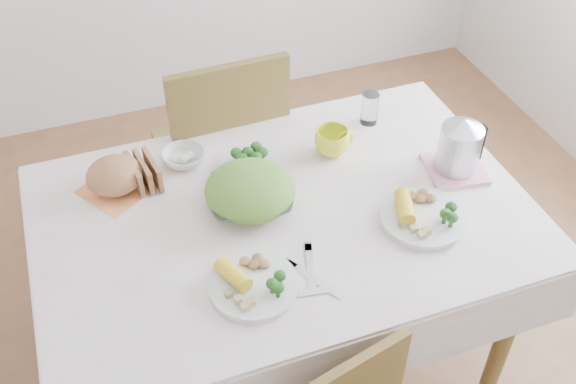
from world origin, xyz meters
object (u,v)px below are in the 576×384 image
object	(u,v)px
dinner_plate_right	(423,218)
electric_kettle	(461,141)
dinner_plate_left	(254,285)
yellow_mug	(332,142)
salad_bowl	(251,198)
chair_far	(220,157)
dining_table	(285,293)

from	to	relation	value
dinner_plate_right	electric_kettle	xyz separation A→B (m)	(0.21, 0.17, 0.11)
dinner_plate_left	yellow_mug	bearing A→B (deg)	47.74
salad_bowl	electric_kettle	distance (m)	0.69
yellow_mug	salad_bowl	bearing A→B (deg)	-155.06
yellow_mug	chair_far	bearing A→B (deg)	120.94
chair_far	dinner_plate_left	distance (m)	1.00
dinner_plate_right	dining_table	bearing A→B (deg)	154.85
salad_bowl	dinner_plate_left	xyz separation A→B (m)	(-0.09, -0.31, -0.02)
dining_table	dinner_plate_left	world-z (taller)	dinner_plate_left
dinner_plate_left	yellow_mug	distance (m)	0.64
salad_bowl	dinner_plate_right	bearing A→B (deg)	-27.07
chair_far	yellow_mug	bearing A→B (deg)	119.23
dinner_plate_right	electric_kettle	world-z (taller)	electric_kettle
dinner_plate_left	dinner_plate_right	bearing A→B (deg)	7.74
dining_table	yellow_mug	world-z (taller)	yellow_mug
dining_table	dinner_plate_right	size ratio (longest dim) A/B	5.31
chair_far	dinner_plate_left	world-z (taller)	chair_far
salad_bowl	dinner_plate_left	world-z (taller)	salad_bowl
salad_bowl	dining_table	bearing A→B (deg)	-34.66
dinner_plate_left	dinner_plate_right	xyz separation A→B (m)	(0.56, 0.08, 0.00)
salad_bowl	yellow_mug	world-z (taller)	yellow_mug
dinner_plate_right	dinner_plate_left	bearing A→B (deg)	-172.26
dinner_plate_left	electric_kettle	size ratio (longest dim) A/B	1.32
dinner_plate_left	chair_far	bearing A→B (deg)	81.07
yellow_mug	electric_kettle	size ratio (longest dim) A/B	0.62
salad_bowl	yellow_mug	xyz separation A→B (m)	(0.34, 0.16, 0.01)
electric_kettle	salad_bowl	bearing A→B (deg)	176.55
dining_table	chair_far	size ratio (longest dim) A/B	1.39
yellow_mug	electric_kettle	bearing A→B (deg)	-33.19
dining_table	yellow_mug	xyz separation A→B (m)	(0.25, 0.22, 0.43)
dinner_plate_left	dining_table	bearing A→B (deg)	54.76
dinner_plate_left	yellow_mug	world-z (taller)	yellow_mug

